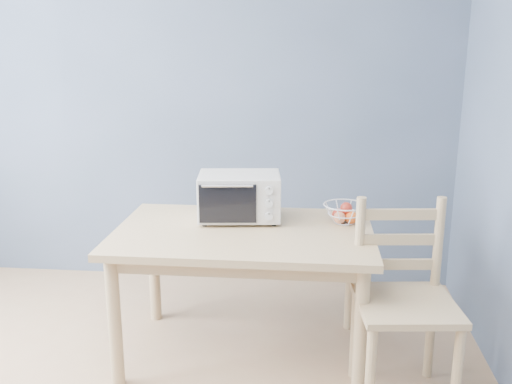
# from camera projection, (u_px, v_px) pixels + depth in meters

# --- Properties ---
(room) EXTENTS (4.01, 4.51, 2.61)m
(room) POSITION_uv_depth(u_px,v_px,m) (13.00, 179.00, 1.90)
(room) COLOR tan
(room) RESTS_ON ground
(dining_table) EXTENTS (1.40, 0.90, 0.75)m
(dining_table) POSITION_uv_depth(u_px,v_px,m) (244.00, 247.00, 3.12)
(dining_table) COLOR tan
(dining_table) RESTS_ON ground
(toaster_oven) EXTENTS (0.49, 0.38, 0.27)m
(toaster_oven) POSITION_uv_depth(u_px,v_px,m) (236.00, 196.00, 3.24)
(toaster_oven) COLOR beige
(toaster_oven) RESTS_ON dining_table
(fruit_basket) EXTENTS (0.31, 0.31, 0.12)m
(fruit_basket) POSITION_uv_depth(u_px,v_px,m) (344.00, 213.00, 3.20)
(fruit_basket) COLOR silver
(fruit_basket) RESTS_ON dining_table
(dining_chair) EXTENTS (0.51, 0.51, 1.00)m
(dining_chair) POSITION_uv_depth(u_px,v_px,m) (403.00, 305.00, 2.80)
(dining_chair) COLOR tan
(dining_chair) RESTS_ON ground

